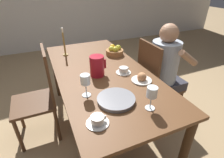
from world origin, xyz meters
TOP-DOWN VIEW (x-y plane):
  - ground_plane at (0.00, 0.00)m, footprint 20.00×20.00m
  - dining_table at (0.00, 0.00)m, footprint 0.88×1.86m
  - chair_person_side at (0.62, -0.09)m, footprint 0.42×0.42m
  - chair_opposite at (-0.62, 0.16)m, footprint 0.42×0.42m
  - person_seated at (0.71, -0.14)m, footprint 0.39×0.41m
  - red_pitcher at (-0.07, -0.08)m, footprint 0.16×0.13m
  - wine_glass_water at (-0.25, -0.36)m, footprint 0.08×0.08m
  - wine_glass_juice at (0.12, -0.69)m, footprint 0.08×0.08m
  - teacup_near_person at (-0.28, -0.69)m, footprint 0.15×0.15m
  - teacup_across at (0.19, -0.13)m, footprint 0.15×0.15m
  - serving_tray at (-0.07, -0.52)m, footprint 0.29×0.29m
  - bread_plate at (0.27, -0.34)m, footprint 0.19×0.19m
  - fruit_bowl at (0.30, 0.33)m, footprint 0.21×0.21m
  - candlestick_tall at (-0.25, 0.55)m, footprint 0.06×0.06m

SIDE VIEW (x-z plane):
  - ground_plane at x=0.00m, z-range 0.00..0.00m
  - chair_person_side at x=0.62m, z-range 0.02..1.01m
  - chair_opposite at x=-0.62m, z-range 0.02..1.01m
  - dining_table at x=0.00m, z-range 0.28..1.02m
  - person_seated at x=0.71m, z-range 0.11..1.29m
  - serving_tray at x=-0.07m, z-range 0.75..0.78m
  - teacup_near_person at x=-0.28m, z-range 0.74..0.80m
  - teacup_across at x=0.19m, z-range 0.74..0.80m
  - bread_plate at x=0.27m, z-range 0.73..0.82m
  - fruit_bowl at x=0.30m, z-range 0.74..0.85m
  - red_pitcher at x=-0.07m, z-range 0.75..0.95m
  - candlestick_tall at x=-0.25m, z-range 0.71..1.04m
  - wine_glass_juice at x=0.12m, z-range 0.79..0.97m
  - wine_glass_water at x=-0.25m, z-range 0.79..0.98m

